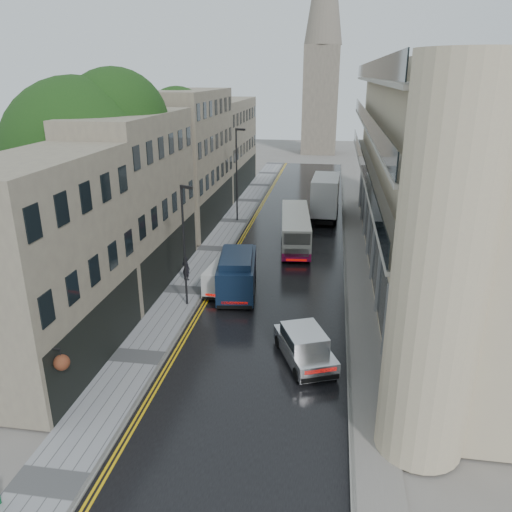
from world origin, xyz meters
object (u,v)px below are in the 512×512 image
(pedestrian, at_px, (186,268))
(lamp_post_far, at_px, (237,176))
(white_lorry, at_px, (313,201))
(lamp_post_near, at_px, (184,247))
(tree_near, at_px, (84,181))
(navy_van, at_px, (218,284))
(tree_far, at_px, (157,160))
(cream_bus, at_px, (283,239))
(white_van, at_px, (205,284))
(silver_hatchback, at_px, (297,365))

(pedestrian, xyz_separation_m, lamp_post_far, (0.65, 15.17, 3.48))
(white_lorry, distance_m, lamp_post_near, 20.63)
(tree_near, xyz_separation_m, navy_van, (9.29, -2.64, -5.49))
(tree_far, distance_m, navy_van, 18.66)
(white_lorry, xyz_separation_m, navy_van, (-4.76, -19.23, -0.69))
(white_lorry, bearing_deg, cream_bus, -98.86)
(white_lorry, bearing_deg, white_van, -105.81)
(tree_far, xyz_separation_m, white_van, (7.92, -14.61, -5.28))
(silver_hatchback, distance_m, navy_van, 8.98)
(navy_van, bearing_deg, white_van, 128.83)
(white_lorry, relative_size, navy_van, 1.44)
(silver_hatchback, bearing_deg, tree_near, 123.67)
(silver_hatchback, bearing_deg, white_van, 105.54)
(tree_near, relative_size, navy_van, 2.47)
(silver_hatchback, bearing_deg, tree_far, 99.65)
(lamp_post_far, bearing_deg, silver_hatchback, -57.05)
(white_van, xyz_separation_m, lamp_post_near, (-0.87, -1.25, 2.86))
(navy_van, height_order, lamp_post_far, lamp_post_far)
(cream_bus, xyz_separation_m, lamp_post_near, (-4.88, -9.96, 2.47))
(silver_hatchback, bearing_deg, white_lorry, 68.79)
(white_lorry, relative_size, lamp_post_near, 1.10)
(white_van, bearing_deg, navy_van, -39.36)
(white_van, height_order, lamp_post_near, lamp_post_near)
(lamp_post_near, bearing_deg, silver_hatchback, -21.28)
(cream_bus, bearing_deg, tree_near, -155.61)
(white_lorry, height_order, pedestrian, white_lorry)
(tree_far, distance_m, cream_bus, 14.18)
(tree_near, bearing_deg, pedestrian, 7.70)
(tree_near, distance_m, lamp_post_far, 17.61)
(tree_near, xyz_separation_m, tree_far, (0.30, 13.00, -0.72))
(cream_bus, xyz_separation_m, navy_van, (-2.95, -9.75, 0.12))
(white_van, bearing_deg, white_lorry, 76.94)
(white_lorry, xyz_separation_m, lamp_post_near, (-6.69, -19.44, 1.66))
(tree_far, bearing_deg, pedestrian, -63.98)
(silver_hatchback, xyz_separation_m, navy_van, (-5.36, 7.18, 0.61))
(cream_bus, xyz_separation_m, white_lorry, (1.81, 9.48, 0.81))
(white_lorry, xyz_separation_m, white_van, (-5.82, -18.20, -1.20))
(tree_near, bearing_deg, white_van, -11.06)
(pedestrian, bearing_deg, cream_bus, -110.98)
(white_lorry, height_order, lamp_post_far, lamp_post_far)
(tree_far, relative_size, silver_hatchback, 2.82)
(cream_bus, distance_m, lamp_post_near, 11.37)
(tree_far, distance_m, pedestrian, 14.52)
(tree_far, distance_m, white_lorry, 14.78)
(silver_hatchback, bearing_deg, navy_van, 104.24)
(white_van, xyz_separation_m, navy_van, (1.06, -1.03, 0.51))
(navy_van, height_order, lamp_post_near, lamp_post_near)
(cream_bus, bearing_deg, white_lorry, 73.45)
(tree_far, distance_m, lamp_post_near, 17.52)
(tree_near, xyz_separation_m, white_lorry, (14.04, 16.59, -4.80))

